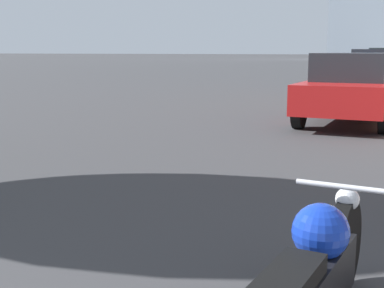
% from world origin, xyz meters
% --- Properties ---
extents(motorcycle, '(0.66, 2.43, 0.78)m').
position_xyz_m(motorcycle, '(2.91, 3.53, 0.39)').
color(motorcycle, black).
rests_on(motorcycle, ground_plane).
extents(parked_car_red, '(2.16, 4.46, 1.56)m').
position_xyz_m(parked_car_red, '(2.51, 13.25, 0.80)').
color(parked_car_red, red).
rests_on(parked_car_red, ground_plane).
extents(parked_car_blue, '(1.93, 4.54, 1.65)m').
position_xyz_m(parked_car_blue, '(2.56, 24.95, 0.81)').
color(parked_car_blue, '#1E3899').
rests_on(parked_car_blue, ground_plane).
extents(parked_car_white, '(2.08, 4.40, 1.65)m').
position_xyz_m(parked_car_white, '(2.51, 36.86, 0.83)').
color(parked_car_white, silver).
rests_on(parked_car_white, ground_plane).
extents(parked_car_green, '(2.04, 4.68, 1.78)m').
position_xyz_m(parked_car_green, '(2.50, 47.80, 0.87)').
color(parked_car_green, '#1E6B33').
rests_on(parked_car_green, ground_plane).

